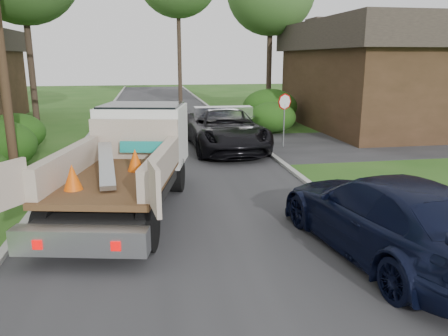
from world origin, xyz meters
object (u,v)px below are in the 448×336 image
at_px(stop_sign, 284,109).
at_px(black_pickup, 225,129).
at_px(house_right, 386,73).
at_px(navy_suv, 387,216).
at_px(flatbed_truck, 133,152).

xyz_separation_m(stop_sign, black_pickup, (-2.80, -0.12, -0.85)).
xyz_separation_m(house_right, black_pickup, (-10.60, -5.12, -2.23)).
bearing_deg(house_right, navy_suv, -119.14).
height_order(flatbed_truck, navy_suv, flatbed_truck).
bearing_deg(black_pickup, flatbed_truck, -121.10).
distance_m(flatbed_truck, black_pickup, 7.83).
bearing_deg(house_right, stop_sign, -147.34).
relative_size(flatbed_truck, navy_suv, 1.26).
bearing_deg(stop_sign, house_right, 32.66).
relative_size(black_pickup, navy_suv, 1.12).
relative_size(house_right, navy_suv, 2.19).
bearing_deg(navy_suv, stop_sign, -103.86).
height_order(stop_sign, flatbed_truck, flatbed_truck).
distance_m(stop_sign, house_right, 9.37).
distance_m(black_pickup, navy_suv, 11.46).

